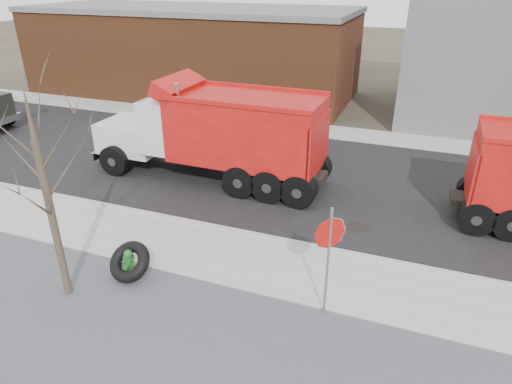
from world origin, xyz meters
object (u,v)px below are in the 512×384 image
at_px(truck_tire, 130,262).
at_px(stop_sign, 329,245).
at_px(dump_truck_red_b, 216,131).
at_px(fire_hydrant, 130,265).

distance_m(truck_tire, stop_sign, 5.21).
bearing_deg(dump_truck_red_b, stop_sign, 133.31).
relative_size(fire_hydrant, truck_tire, 0.67).
distance_m(stop_sign, dump_truck_red_b, 8.22).
xyz_separation_m(fire_hydrant, truck_tire, (0.05, -0.04, 0.12)).
height_order(fire_hydrant, truck_tire, truck_tire).
distance_m(fire_hydrant, stop_sign, 5.29).
relative_size(truck_tire, stop_sign, 0.44).
height_order(fire_hydrant, dump_truck_red_b, dump_truck_red_b).
height_order(truck_tire, dump_truck_red_b, dump_truck_red_b).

